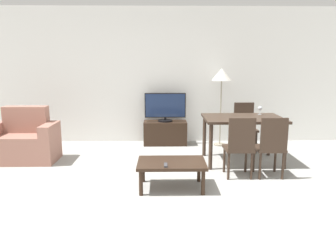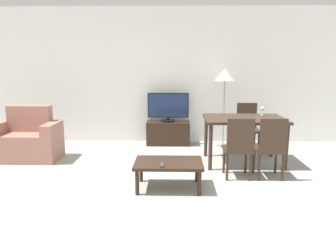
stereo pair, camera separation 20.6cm
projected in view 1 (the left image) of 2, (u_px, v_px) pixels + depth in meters
ground_plane at (161, 213)px, 3.59m from camera, size 18.00×18.00×0.00m
wall_back at (161, 76)px, 6.62m from camera, size 7.78×0.06×2.70m
armchair at (24, 142)px, 5.44m from camera, size 1.09×0.62×0.90m
tv_stand at (165, 133)px, 6.57m from camera, size 0.85×0.42×0.46m
tv at (165, 107)px, 6.46m from camera, size 0.81×0.28×0.57m
coffee_table at (172, 165)px, 4.25m from camera, size 0.88×0.58×0.36m
dining_table at (243, 123)px, 5.31m from camera, size 1.27×0.88×0.75m
dining_chair_near at (240, 145)px, 4.61m from camera, size 0.40×0.40×0.89m
dining_chair_far at (245, 125)px, 6.08m from camera, size 0.40×0.40×0.89m
dining_chair_near_right at (271, 145)px, 4.62m from camera, size 0.40×0.40×0.89m
floor_lamp at (222, 78)px, 6.28m from camera, size 0.39×0.39×1.51m
remote_primary at (166, 165)px, 4.07m from camera, size 0.04×0.15×0.02m
wine_glass_left at (260, 109)px, 5.53m from camera, size 0.07×0.07×0.15m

